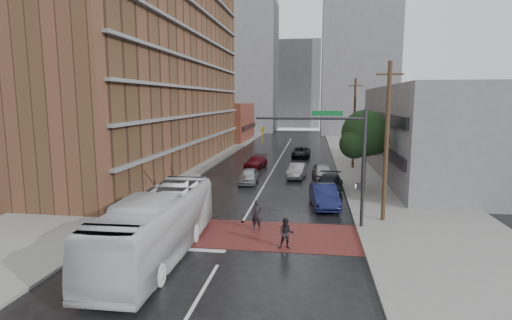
% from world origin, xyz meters
% --- Properties ---
extents(ground, '(160.00, 160.00, 0.00)m').
position_xyz_m(ground, '(0.00, 0.00, 0.00)').
color(ground, black).
rests_on(ground, ground).
extents(crosswalk, '(14.00, 5.00, 0.02)m').
position_xyz_m(crosswalk, '(0.00, 0.50, 0.01)').
color(crosswalk, maroon).
rests_on(crosswalk, ground).
extents(sidewalk_west, '(9.00, 90.00, 0.15)m').
position_xyz_m(sidewalk_west, '(-11.50, 25.00, 0.07)').
color(sidewalk_west, gray).
rests_on(sidewalk_west, ground).
extents(sidewalk_east, '(9.00, 90.00, 0.15)m').
position_xyz_m(sidewalk_east, '(11.50, 25.00, 0.07)').
color(sidewalk_east, gray).
rests_on(sidewalk_east, ground).
extents(apartment_block, '(10.00, 44.00, 28.00)m').
position_xyz_m(apartment_block, '(-14.00, 24.00, 14.00)').
color(apartment_block, brown).
rests_on(apartment_block, ground).
extents(storefront_west, '(8.00, 16.00, 7.00)m').
position_xyz_m(storefront_west, '(-12.00, 54.00, 3.50)').
color(storefront_west, brown).
rests_on(storefront_west, ground).
extents(building_east, '(11.00, 26.00, 9.00)m').
position_xyz_m(building_east, '(16.50, 20.00, 4.50)').
color(building_east, gray).
rests_on(building_east, ground).
extents(distant_tower_west, '(18.00, 16.00, 32.00)m').
position_xyz_m(distant_tower_west, '(-14.00, 78.00, 16.00)').
color(distant_tower_west, gray).
rests_on(distant_tower_west, ground).
extents(distant_tower_east, '(16.00, 14.00, 36.00)m').
position_xyz_m(distant_tower_east, '(14.00, 72.00, 18.00)').
color(distant_tower_east, gray).
rests_on(distant_tower_east, ground).
extents(distant_tower_center, '(12.00, 10.00, 24.00)m').
position_xyz_m(distant_tower_center, '(0.00, 95.00, 12.00)').
color(distant_tower_center, gray).
rests_on(distant_tower_center, ground).
extents(street_tree, '(4.20, 4.10, 6.90)m').
position_xyz_m(street_tree, '(8.52, 12.03, 4.73)').
color(street_tree, '#332319').
rests_on(street_tree, ground).
extents(signal_mast, '(6.50, 0.30, 7.20)m').
position_xyz_m(signal_mast, '(5.85, 2.50, 4.73)').
color(signal_mast, '#2D2D33').
rests_on(signal_mast, ground).
extents(utility_pole_near, '(1.60, 0.26, 10.00)m').
position_xyz_m(utility_pole_near, '(8.80, 4.00, 5.14)').
color(utility_pole_near, '#473321').
rests_on(utility_pole_near, ground).
extents(utility_pole_far, '(1.60, 0.26, 10.00)m').
position_xyz_m(utility_pole_far, '(8.80, 24.00, 5.14)').
color(utility_pole_far, '#473321').
rests_on(utility_pole_far, ground).
extents(transit_bus, '(2.89, 11.56, 3.21)m').
position_xyz_m(transit_bus, '(-3.12, -3.42, 1.60)').
color(transit_bus, silver).
rests_on(transit_bus, ground).
extents(pedestrian_a, '(0.69, 0.47, 1.83)m').
position_xyz_m(pedestrian_a, '(1.12, 1.31, 0.92)').
color(pedestrian_a, black).
rests_on(pedestrian_a, ground).
extents(pedestrian_b, '(0.82, 0.66, 1.63)m').
position_xyz_m(pedestrian_b, '(3.04, -1.44, 0.82)').
color(pedestrian_b, black).
rests_on(pedestrian_b, ground).
extents(car_travel_a, '(1.73, 4.09, 1.38)m').
position_xyz_m(car_travel_a, '(-1.55, 14.67, 0.69)').
color(car_travel_a, '#AAACB1').
rests_on(car_travel_a, ground).
extents(car_travel_b, '(1.97, 4.45, 1.42)m').
position_xyz_m(car_travel_b, '(2.81, 17.90, 0.71)').
color(car_travel_b, '#A0A2A7').
rests_on(car_travel_b, ground).
extents(car_travel_c, '(2.56, 4.74, 1.31)m').
position_xyz_m(car_travel_c, '(-2.09, 23.23, 0.65)').
color(car_travel_c, maroon).
rests_on(car_travel_c, ground).
extents(suv_travel, '(2.52, 5.07, 1.38)m').
position_xyz_m(suv_travel, '(2.78, 32.31, 0.69)').
color(suv_travel, black).
rests_on(suv_travel, ground).
extents(car_parked_near, '(2.28, 5.09, 1.62)m').
position_xyz_m(car_parked_near, '(5.20, 7.20, 0.81)').
color(car_parked_near, '#131843').
rests_on(car_parked_near, ground).
extents(car_parked_mid, '(2.49, 5.39, 1.53)m').
position_xyz_m(car_parked_mid, '(5.77, 11.44, 0.76)').
color(car_parked_mid, black).
rests_on(car_parked_mid, ground).
extents(car_parked_far, '(2.25, 4.67, 1.54)m').
position_xyz_m(car_parked_far, '(5.30, 17.47, 0.77)').
color(car_parked_far, '#A2A5A9').
rests_on(car_parked_far, ground).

